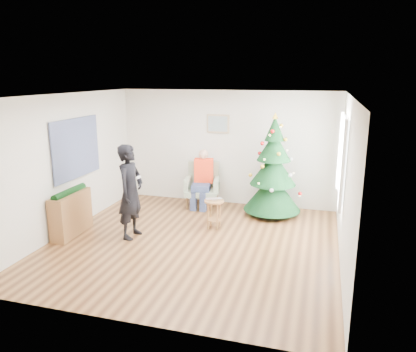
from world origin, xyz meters
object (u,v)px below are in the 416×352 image
(stool, at_px, (214,214))
(armchair, at_px, (202,191))
(console, at_px, (71,214))
(standing_man, at_px, (131,192))
(christmas_tree, at_px, (273,170))

(stool, distance_m, armchair, 1.38)
(stool, height_order, console, console)
(standing_man, xyz_separation_m, console, (-1.14, -0.21, -0.47))
(armchair, bearing_deg, christmas_tree, -14.85)
(console, bearing_deg, standing_man, 8.31)
(standing_man, bearing_deg, armchair, -15.87)
(armchair, height_order, console, armchair)
(stool, bearing_deg, console, -157.07)
(stool, bearing_deg, christmas_tree, 48.09)
(standing_man, bearing_deg, console, 103.81)
(stool, xyz_separation_m, standing_man, (-1.34, -0.85, 0.58))
(christmas_tree, distance_m, armchair, 1.72)
(christmas_tree, bearing_deg, standing_man, -140.14)
(armchair, height_order, standing_man, standing_man)
(armchair, bearing_deg, stool, -73.80)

